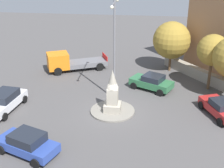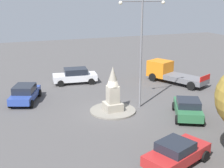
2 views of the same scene
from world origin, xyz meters
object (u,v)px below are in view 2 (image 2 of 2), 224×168
streetlamp (141,42)px  car_blue_waiting (25,93)px  truck_orange_passing (170,73)px  car_red_near_island (177,153)px  monument (113,91)px  car_green_parked_right (188,108)px  car_white_far_side (75,76)px

streetlamp → car_blue_waiting: streetlamp is taller
streetlamp → truck_orange_passing: (6.14, 5.55, -4.29)m
car_red_near_island → monument: bearing=92.4°
car_red_near_island → truck_orange_passing: 16.37m
monument → truck_orange_passing: (8.53, 5.68, -0.68)m
car_red_near_island → car_green_parked_right: 6.94m
car_red_near_island → truck_orange_passing: bearing=60.0°
streetlamp → car_red_near_island: size_ratio=2.06×
streetlamp → truck_orange_passing: bearing=42.1°
car_white_far_side → car_green_parked_right: bearing=-65.1°
truck_orange_passing → streetlamp: bearing=-137.9°
monument → truck_orange_passing: bearing=33.7°
car_red_near_island → car_blue_waiting: bearing=116.2°
car_red_near_island → car_green_parked_right: size_ratio=1.01×
car_blue_waiting → truck_orange_passing: size_ratio=0.68×
car_blue_waiting → car_green_parked_right: (10.87, -7.82, -0.02)m
streetlamp → car_blue_waiting: 10.68m
car_red_near_island → car_white_far_side: bearing=93.7°
car_red_near_island → car_white_far_side: (-1.11, 17.21, 0.09)m
car_green_parked_right → truck_orange_passing: 9.58m
streetlamp → car_white_far_side: 10.17m
monument → car_red_near_island: monument is taller
streetlamp → car_red_near_island: bearing=-103.3°
car_green_parked_right → car_white_far_side: 13.04m
streetlamp → car_green_parked_right: bearing=-54.2°
streetlamp → car_red_near_island: (-2.04, -8.63, -4.56)m
monument → car_green_parked_right: bearing=-33.3°
monument → car_white_far_side: monument is taller
car_blue_waiting → truck_orange_passing: bearing=3.8°
monument → streetlamp: bearing=3.2°
car_white_far_side → car_red_near_island: bearing=-86.3°
car_white_far_side → truck_orange_passing: 9.77m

